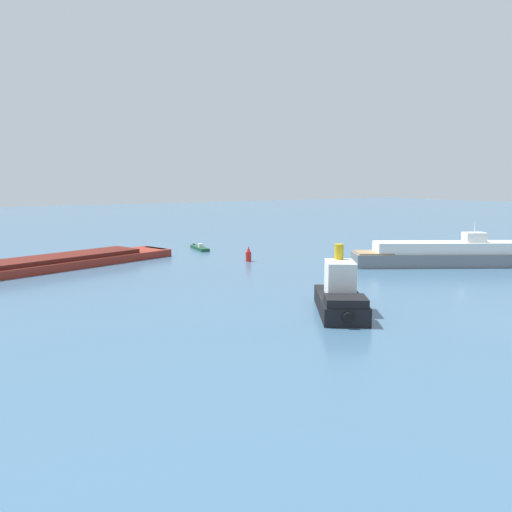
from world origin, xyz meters
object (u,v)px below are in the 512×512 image
at_px(tugboat, 340,296).
at_px(channel_buoy_red, 248,255).
at_px(white_riverboat, 449,255).
at_px(small_motorboat, 200,248).

bearing_deg(tugboat, channel_buoy_red, 73.07).
xyz_separation_m(white_riverboat, channel_buoy_red, (-17.96, 15.86, -0.52)).
relative_size(white_riverboat, small_motorboat, 3.76).
distance_m(tugboat, white_riverboat, 27.15).
bearing_deg(tugboat, white_riverboat, 19.65).
relative_size(small_motorboat, channel_buoy_red, 2.97).
relative_size(tugboat, small_motorboat, 1.54).
height_order(white_riverboat, small_motorboat, white_riverboat).
xyz_separation_m(small_motorboat, channel_buoy_red, (0.13, -13.09, 0.57)).
bearing_deg(tugboat, small_motorboat, 78.89).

